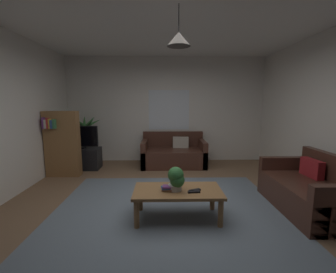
{
  "coord_description": "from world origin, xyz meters",
  "views": [
    {
      "loc": [
        -0.08,
        -3.17,
        1.58
      ],
      "look_at": [
        0.0,
        0.3,
        1.05
      ],
      "focal_mm": 23.93,
      "sensor_mm": 36.0,
      "label": 1
    }
  ],
  "objects_px": {
    "coffee_table": "(178,194)",
    "remote_on_table_0": "(195,190)",
    "remote_on_table_1": "(194,192)",
    "bookshelf_corner": "(62,143)",
    "tv": "(79,137)",
    "couch_right_side": "(311,192)",
    "pendant_lamp": "(179,39)",
    "couch_under_window": "(174,155)",
    "book_on_table_1": "(167,188)",
    "potted_plant_on_table": "(176,179)",
    "tv_stand": "(81,158)",
    "book_on_table_2": "(167,187)",
    "potted_palm_corner": "(86,140)",
    "book_on_table_0": "(168,190)"
  },
  "relations": [
    {
      "from": "remote_on_table_0",
      "to": "remote_on_table_1",
      "type": "relative_size",
      "value": 1.0
    },
    {
      "from": "remote_on_table_0",
      "to": "potted_palm_corner",
      "type": "relative_size",
      "value": 0.13
    },
    {
      "from": "remote_on_table_1",
      "to": "bookshelf_corner",
      "type": "bearing_deg",
      "value": 47.36
    },
    {
      "from": "bookshelf_corner",
      "to": "book_on_table_1",
      "type": "bearing_deg",
      "value": -40.44
    },
    {
      "from": "book_on_table_2",
      "to": "tv",
      "type": "height_order",
      "value": "tv"
    },
    {
      "from": "coffee_table",
      "to": "book_on_table_2",
      "type": "height_order",
      "value": "book_on_table_2"
    },
    {
      "from": "couch_under_window",
      "to": "potted_palm_corner",
      "type": "xyz_separation_m",
      "value": [
        -2.23,
        0.17,
        0.35
      ]
    },
    {
      "from": "remote_on_table_0",
      "to": "pendant_lamp",
      "type": "relative_size",
      "value": 0.33
    },
    {
      "from": "couch_right_side",
      "to": "remote_on_table_0",
      "type": "xyz_separation_m",
      "value": [
        -1.75,
        -0.25,
        0.15
      ]
    },
    {
      "from": "remote_on_table_1",
      "to": "tv_stand",
      "type": "bearing_deg",
      "value": 38.58
    },
    {
      "from": "pendant_lamp",
      "to": "tv_stand",
      "type": "bearing_deg",
      "value": 132.44
    },
    {
      "from": "potted_palm_corner",
      "to": "couch_right_side",
      "type": "bearing_deg",
      "value": -32.09
    },
    {
      "from": "book_on_table_1",
      "to": "remote_on_table_1",
      "type": "bearing_deg",
      "value": -12.53
    },
    {
      "from": "couch_right_side",
      "to": "tv",
      "type": "distance_m",
      "value": 4.69
    },
    {
      "from": "book_on_table_0",
      "to": "potted_plant_on_table",
      "type": "xyz_separation_m",
      "value": [
        0.12,
        0.0,
        0.15
      ]
    },
    {
      "from": "potted_plant_on_table",
      "to": "tv_stand",
      "type": "distance_m",
      "value": 3.23
    },
    {
      "from": "bookshelf_corner",
      "to": "book_on_table_0",
      "type": "bearing_deg",
      "value": -40.45
    },
    {
      "from": "coffee_table",
      "to": "pendant_lamp",
      "type": "bearing_deg",
      "value": -75.96
    },
    {
      "from": "couch_right_side",
      "to": "coffee_table",
      "type": "height_order",
      "value": "couch_right_side"
    },
    {
      "from": "coffee_table",
      "to": "tv",
      "type": "distance_m",
      "value": 3.22
    },
    {
      "from": "couch_right_side",
      "to": "book_on_table_0",
      "type": "xyz_separation_m",
      "value": [
        -2.12,
        -0.23,
        0.15
      ]
    },
    {
      "from": "bookshelf_corner",
      "to": "potted_plant_on_table",
      "type": "bearing_deg",
      "value": -39.0
    },
    {
      "from": "coffee_table",
      "to": "remote_on_table_0",
      "type": "xyz_separation_m",
      "value": [
        0.22,
        -0.06,
        0.07
      ]
    },
    {
      "from": "remote_on_table_0",
      "to": "tv",
      "type": "height_order",
      "value": "tv"
    },
    {
      "from": "potted_plant_on_table",
      "to": "pendant_lamp",
      "type": "bearing_deg",
      "value": 57.13
    },
    {
      "from": "remote_on_table_1",
      "to": "book_on_table_0",
      "type": "bearing_deg",
      "value": 72.97
    },
    {
      "from": "book_on_table_1",
      "to": "tv",
      "type": "bearing_deg",
      "value": 130.38
    },
    {
      "from": "potted_palm_corner",
      "to": "bookshelf_corner",
      "type": "relative_size",
      "value": 0.91
    },
    {
      "from": "remote_on_table_0",
      "to": "tv",
      "type": "distance_m",
      "value": 3.4
    },
    {
      "from": "coffee_table",
      "to": "bookshelf_corner",
      "type": "height_order",
      "value": "bookshelf_corner"
    },
    {
      "from": "couch_right_side",
      "to": "pendant_lamp",
      "type": "height_order",
      "value": "pendant_lamp"
    },
    {
      "from": "couch_right_side",
      "to": "book_on_table_1",
      "type": "bearing_deg",
      "value": -84.05
    },
    {
      "from": "tv",
      "to": "couch_right_side",
      "type": "bearing_deg",
      "value": -27.48
    },
    {
      "from": "coffee_table",
      "to": "remote_on_table_1",
      "type": "relative_size",
      "value": 7.42
    },
    {
      "from": "tv_stand",
      "to": "potted_plant_on_table",
      "type": "bearing_deg",
      "value": -48.28
    },
    {
      "from": "potted_plant_on_table",
      "to": "pendant_lamp",
      "type": "distance_m",
      "value": 1.77
    },
    {
      "from": "couch_right_side",
      "to": "potted_plant_on_table",
      "type": "xyz_separation_m",
      "value": [
        -2.0,
        -0.23,
        0.31
      ]
    },
    {
      "from": "coffee_table",
      "to": "potted_palm_corner",
      "type": "height_order",
      "value": "potted_palm_corner"
    },
    {
      "from": "remote_on_table_0",
      "to": "tv_stand",
      "type": "bearing_deg",
      "value": -159.86
    },
    {
      "from": "couch_under_window",
      "to": "book_on_table_1",
      "type": "bearing_deg",
      "value": -94.56
    },
    {
      "from": "coffee_table",
      "to": "couch_under_window",
      "type": "bearing_deg",
      "value": 88.53
    },
    {
      "from": "tv",
      "to": "couch_under_window",
      "type": "bearing_deg",
      "value": 6.95
    },
    {
      "from": "tv_stand",
      "to": "pendant_lamp",
      "type": "relative_size",
      "value": 1.84
    },
    {
      "from": "remote_on_table_1",
      "to": "tv",
      "type": "height_order",
      "value": "tv"
    },
    {
      "from": "couch_right_side",
      "to": "bookshelf_corner",
      "type": "xyz_separation_m",
      "value": [
        -4.33,
        1.66,
        0.44
      ]
    },
    {
      "from": "couch_under_window",
      "to": "tv_stand",
      "type": "relative_size",
      "value": 1.74
    },
    {
      "from": "tv",
      "to": "pendant_lamp",
      "type": "bearing_deg",
      "value": -47.3
    },
    {
      "from": "book_on_table_2",
      "to": "book_on_table_1",
      "type": "bearing_deg",
      "value": 83.26
    },
    {
      "from": "coffee_table",
      "to": "potted_palm_corner",
      "type": "xyz_separation_m",
      "value": [
        -2.16,
        2.79,
        0.27
      ]
    },
    {
      "from": "remote_on_table_0",
      "to": "bookshelf_corner",
      "type": "bearing_deg",
      "value": -150.96
    }
  ]
}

